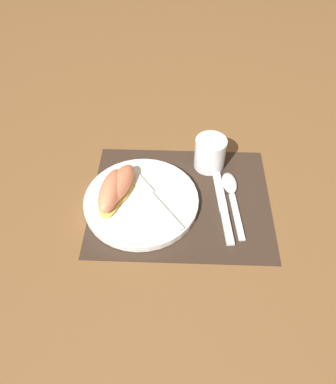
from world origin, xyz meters
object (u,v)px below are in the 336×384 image
knife (223,206)px  spoon (231,191)px  citrus_wedge_0 (119,185)px  fork (152,197)px  juice_glass (210,155)px  citrus_wedge_1 (111,192)px  plate (141,201)px

knife → spoon: size_ratio=1.14×
spoon → citrus_wedge_0: citrus_wedge_0 is taller
spoon → fork: fork is taller
juice_glass → fork: 0.18m
spoon → fork: 0.18m
citrus_wedge_1 → juice_glass: bearing=29.7°
knife → citrus_wedge_0: bearing=174.0°
plate → spoon: plate is taller
juice_glass → citrus_wedge_0: juice_glass is taller
plate → citrus_wedge_1: 0.07m
juice_glass → citrus_wedge_1: (-0.22, -0.13, 0.00)m
plate → juice_glass: size_ratio=3.21×
plate → citrus_wedge_0: citrus_wedge_0 is taller
knife → fork: bearing=177.2°
plate → citrus_wedge_1: citrus_wedge_1 is taller
plate → spoon: size_ratio=1.32×
plate → fork: fork is taller
spoon → citrus_wedge_0: 0.26m
spoon → citrus_wedge_1: citrus_wedge_1 is taller
citrus_wedge_0 → citrus_wedge_1: citrus_wedge_1 is taller
citrus_wedge_0 → knife: bearing=-6.0°
knife → citrus_wedge_1: bearing=179.1°
citrus_wedge_0 → plate: bearing=-24.3°
knife → citrus_wedge_1: citrus_wedge_1 is taller
juice_glass → knife: bearing=-78.5°
fork → spoon: bearing=10.5°
knife → citrus_wedge_1: size_ratio=1.67×
plate → citrus_wedge_1: size_ratio=1.93×
spoon → fork: bearing=-169.5°
fork → citrus_wedge_1: (-0.09, -0.00, 0.02)m
juice_glass → citrus_wedge_0: (-0.21, -0.11, -0.00)m
juice_glass → fork: size_ratio=0.48×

